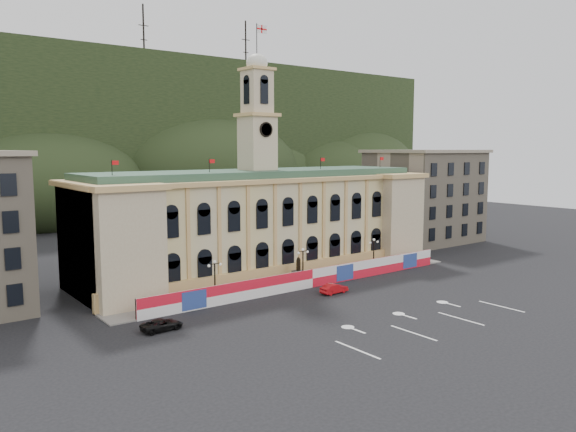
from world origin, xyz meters
TOP-DOWN VIEW (x-y plane):
  - ground at (0.00, 0.00)m, footprint 260.00×260.00m
  - lane_markings at (0.00, -5.00)m, footprint 26.00×10.00m
  - hill_ridge at (0.03, 121.99)m, footprint 230.00×80.00m
  - city_hall at (0.00, 27.63)m, footprint 56.20×17.60m
  - side_building_right at (43.00, 30.93)m, footprint 21.00×17.00m
  - hoarding_fence at (0.06, 15.07)m, footprint 50.00×0.44m
  - pavement at (0.00, 17.75)m, footprint 56.00×5.50m
  - statue at (0.00, 18.00)m, footprint 1.40×1.40m
  - lamp_left at (-14.00, 17.00)m, footprint 1.96×0.44m
  - lamp_center at (0.00, 17.00)m, footprint 1.96×0.44m
  - lamp_right at (14.00, 17.00)m, footprint 1.96×0.44m
  - red_sedan at (0.24, 10.79)m, footprint 1.64×4.08m
  - black_suv at (-24.14, 10.45)m, footprint 2.30×4.53m

SIDE VIEW (x-z plane):
  - ground at x=0.00m, z-range 0.00..0.00m
  - lane_markings at x=0.00m, z-range -0.01..0.01m
  - pavement at x=0.00m, z-range 0.00..0.16m
  - black_suv at x=-24.14m, z-range 0.00..1.22m
  - red_sedan at x=0.24m, z-range 0.00..1.32m
  - statue at x=0.00m, z-range -0.67..3.05m
  - hoarding_fence at x=0.06m, z-range 0.00..2.50m
  - lamp_left at x=-14.00m, z-range 0.50..5.65m
  - lamp_center at x=0.00m, z-range 0.50..5.65m
  - lamp_right at x=14.00m, z-range 0.50..5.65m
  - city_hall at x=0.00m, z-range -10.70..26.40m
  - side_building_right at x=43.00m, z-range 0.03..18.63m
  - hill_ridge at x=0.03m, z-range -12.52..51.48m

